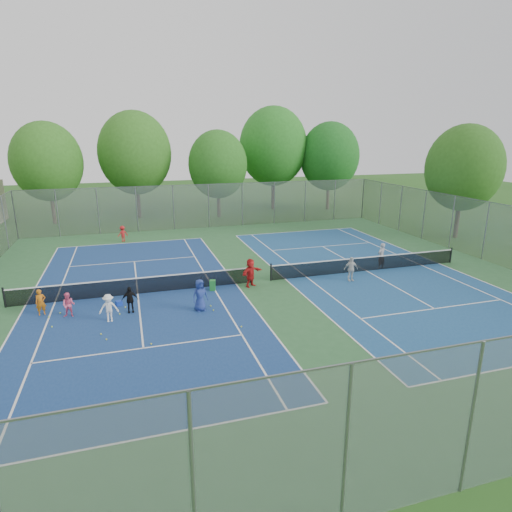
{
  "coord_description": "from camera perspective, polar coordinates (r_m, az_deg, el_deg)",
  "views": [
    {
      "loc": [
        -7.17,
        -22.61,
        8.31
      ],
      "look_at": [
        0.0,
        1.0,
        1.3
      ],
      "focal_mm": 30.0,
      "sensor_mm": 36.0,
      "label": 1
    }
  ],
  "objects": [
    {
      "name": "ball_hopper",
      "position": [
        23.77,
        -5.81,
        -3.92
      ],
      "size": [
        0.38,
        0.38,
        0.6
      ],
      "primitive_type": "cube",
      "rotation": [
        0.0,
        0.0,
        -0.28
      ],
      "color": "#268D35",
      "rests_on": "ground"
    },
    {
      "name": "tennis_ball_5",
      "position": [
        19.3,
        -19.32,
        -10.5
      ],
      "size": [
        0.07,
        0.07,
        0.07
      ],
      "primitive_type": "sphere",
      "color": "#CAD531",
      "rests_on": "ground"
    },
    {
      "name": "tennis_ball_1",
      "position": [
        21.68,
        -6.06,
        -6.67
      ],
      "size": [
        0.07,
        0.07,
        0.07
      ],
      "primitive_type": "sphere",
      "color": "#A9CF30",
      "rests_on": "ground"
    },
    {
      "name": "fence_east",
      "position": [
        32.98,
        28.27,
        2.92
      ],
      "size": [
        0.1,
        32.0,
        4.0
      ],
      "primitive_type": "cube",
      "rotation": [
        0.0,
        0.0,
        1.57
      ],
      "color": "gray",
      "rests_on": "ground"
    },
    {
      "name": "tennis_ball_7",
      "position": [
        21.39,
        -25.56,
        -8.55
      ],
      "size": [
        0.07,
        0.07,
        0.07
      ],
      "primitive_type": "sphere",
      "color": "#BCDE33",
      "rests_on": "ground"
    },
    {
      "name": "tennis_ball_4",
      "position": [
        21.92,
        -6.96,
        -6.44
      ],
      "size": [
        0.07,
        0.07,
        0.07
      ],
      "primitive_type": "sphere",
      "color": "gold",
      "rests_on": "ground"
    },
    {
      "name": "student_c",
      "position": [
        20.83,
        -19.04,
        -6.58
      ],
      "size": [
        0.87,
        0.5,
        1.34
      ],
      "primitive_type": "imported",
      "rotation": [
        0.0,
        0.0,
        -0.01
      ],
      "color": "white",
      "rests_on": "ground"
    },
    {
      "name": "ground",
      "position": [
        25.13,
        0.66,
        -3.45
      ],
      "size": [
        120.0,
        120.0,
        0.0
      ],
      "primitive_type": "plane",
      "color": "#235119",
      "rests_on": "ground"
    },
    {
      "name": "tennis_ball_8",
      "position": [
        18.4,
        -13.8,
        -11.36
      ],
      "size": [
        0.07,
        0.07,
        0.07
      ],
      "primitive_type": "sphere",
      "color": "gold",
      "rests_on": "ground"
    },
    {
      "name": "tennis_ball_0",
      "position": [
        19.85,
        -19.97,
        -9.8
      ],
      "size": [
        0.07,
        0.07,
        0.07
      ],
      "primitive_type": "sphere",
      "color": "#CFE134",
      "rests_on": "ground"
    },
    {
      "name": "student_e",
      "position": [
        21.02,
        -7.47,
        -5.21
      ],
      "size": [
        0.88,
        0.69,
        1.6
      ],
      "primitive_type": "imported",
      "rotation": [
        0.0,
        0.0,
        0.25
      ],
      "color": "navy",
      "rests_on": "ground"
    },
    {
      "name": "court_pad",
      "position": [
        25.13,
        0.66,
        -3.44
      ],
      "size": [
        32.0,
        32.0,
        0.01
      ],
      "primitive_type": "cube",
      "color": "#2D6034",
      "rests_on": "ground"
    },
    {
      "name": "net_right",
      "position": [
        27.81,
        14.56,
        -1.07
      ],
      "size": [
        12.87,
        0.1,
        0.91
      ],
      "primitive_type": "cube",
      "color": "black",
      "rests_on": "ground"
    },
    {
      "name": "court_right",
      "position": [
        27.94,
        14.49,
        -1.93
      ],
      "size": [
        10.97,
        23.77,
        0.01
      ],
      "primitive_type": "cube",
      "color": "navy",
      "rests_on": "court_pad"
    },
    {
      "name": "tennis_ball_2",
      "position": [
        22.79,
        -24.65,
        -6.96
      ],
      "size": [
        0.07,
        0.07,
        0.07
      ],
      "primitive_type": "sphere",
      "color": "#C0DD33",
      "rests_on": "ground"
    },
    {
      "name": "tree_nr",
      "position": [
        49.35,
        2.31,
        14.38
      ],
      "size": [
        7.6,
        7.6,
        11.42
      ],
      "color": "#443326",
      "rests_on": "ground"
    },
    {
      "name": "student_d",
      "position": [
        21.56,
        -16.48,
        -5.62
      ],
      "size": [
        0.78,
        0.35,
        1.31
      ],
      "primitive_type": "imported",
      "rotation": [
        0.0,
        0.0,
        0.04
      ],
      "color": "black",
      "rests_on": "ground"
    },
    {
      "name": "tennis_ball_10",
      "position": [
        22.53,
        -25.91,
        -7.38
      ],
      "size": [
        0.07,
        0.07,
        0.07
      ],
      "primitive_type": "sphere",
      "color": "#BADB32",
      "rests_on": "ground"
    },
    {
      "name": "student_a",
      "position": [
        22.83,
        -26.78,
        -5.55
      ],
      "size": [
        0.54,
        0.44,
        1.29
      ],
      "primitive_type": "imported",
      "rotation": [
        0.0,
        0.0,
        0.32
      ],
      "color": "#CA6913",
      "rests_on": "ground"
    },
    {
      "name": "tennis_ball_11",
      "position": [
        22.37,
        -17.02,
        -6.58
      ],
      "size": [
        0.07,
        0.07,
        0.07
      ],
      "primitive_type": "sphere",
      "color": "#D9EF37",
      "rests_on": "ground"
    },
    {
      "name": "teen_court_b",
      "position": [
        25.67,
        12.53,
        -1.7
      ],
      "size": [
        0.88,
        0.42,
        1.46
      ],
      "primitive_type": "imported",
      "rotation": [
        0.0,
        0.0,
        -0.08
      ],
      "color": "silver",
      "rests_on": "ground"
    },
    {
      "name": "fence_south",
      "position": [
        11.61,
        26.73,
        -18.95
      ],
      "size": [
        32.0,
        0.1,
        4.0
      ],
      "primitive_type": "cube",
      "color": "gray",
      "rests_on": "ground"
    },
    {
      "name": "student_f",
      "position": [
        24.1,
        -0.72,
        -2.25
      ],
      "size": [
        1.55,
        1.19,
        1.63
      ],
      "primitive_type": "imported",
      "rotation": [
        0.0,
        0.0,
        0.53
      ],
      "color": "red",
      "rests_on": "ground"
    },
    {
      "name": "child_far_baseline",
      "position": [
        36.03,
        -17.35,
        2.85
      ],
      "size": [
        0.95,
        0.75,
        1.29
      ],
      "primitive_type": "imported",
      "rotation": [
        0.0,
        0.0,
        3.51
      ],
      "color": "red",
      "rests_on": "ground"
    },
    {
      "name": "tennis_ball_3",
      "position": [
        19.37,
        -1.97,
        -9.45
      ],
      "size": [
        0.07,
        0.07,
        0.07
      ],
      "primitive_type": "sphere",
      "color": "yellow",
      "rests_on": "ground"
    },
    {
      "name": "tree_ne",
      "position": [
        49.87,
        9.77,
        12.95
      ],
      "size": [
        6.6,
        6.6,
        9.77
      ],
      "color": "#443326",
      "rests_on": "ground"
    },
    {
      "name": "tree_side_e",
      "position": [
        38.86,
        25.97,
        10.51
      ],
      "size": [
        6.0,
        6.0,
        9.2
      ],
      "color": "#443326",
      "rests_on": "ground"
    },
    {
      "name": "net_left",
      "position": [
        23.93,
        -15.57,
        -3.91
      ],
      "size": [
        12.87,
        0.1,
        0.91
      ],
      "primitive_type": "cube",
      "color": "black",
      "rests_on": "ground"
    },
    {
      "name": "fence_north",
      "position": [
        39.77,
        -6.33,
        6.63
      ],
      "size": [
        32.0,
        0.1,
        4.0
      ],
      "primitive_type": "cube",
      "color": "gray",
      "rests_on": "ground"
    },
    {
      "name": "tennis_ball_9",
      "position": [
        21.15,
        -5.71,
        -7.25
      ],
      "size": [
        0.07,
        0.07,
        0.07
      ],
      "primitive_type": "sphere",
      "color": "#AECF30",
      "rests_on": "ground"
    },
    {
      "name": "student_b",
      "position": [
        22.06,
        -23.71,
        -5.99
      ],
      "size": [
        0.66,
        0.56,
        1.21
      ],
      "primitive_type": "imported",
      "rotation": [
        0.0,
        0.0,
        -0.2
      ],
      "color": "#F55F88",
      "rests_on": "ground"
    },
    {
      "name": "tree_nl",
      "position": [
        45.66,
        -15.83,
        13.06
      ],
      "size": [
        7.2,
        7.2,
        10.69
      ],
      "color": "#443326",
      "rests_on": "ground"
    },
    {
      "name": "court_left",
      "position": [
        24.08,
        -15.49,
        -4.89
      ],
      "size": [
        10.97,
        23.77,
        0.01
      ],
      "primitive_type": "cube",
      "color": "navy",
      "rests_on": "court_pad"
    },
    {
      "name": "instructor",
      "position": [
        28.5,
        16.36,
        0.02
      ],
      "size": [
        0.72,
        0.6,
        1.69
      ],
      "primitive_type": "imported",
      "rotation": [
        0.0,
        0.0,
        3.51
      ],
      "color": "#9C9C9E",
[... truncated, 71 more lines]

